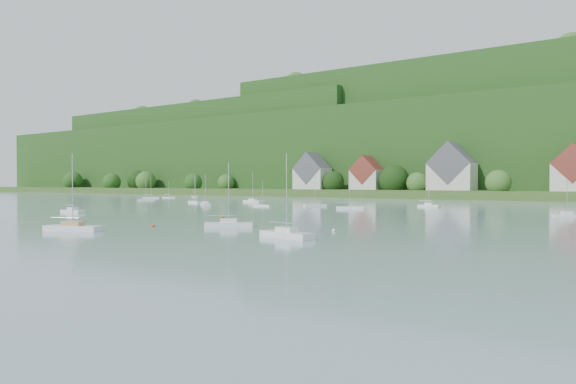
{
  "coord_description": "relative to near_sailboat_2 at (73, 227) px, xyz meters",
  "views": [
    {
      "loc": [
        62.03,
        -4.92,
        5.68
      ],
      "look_at": [
        8.0,
        75.0,
        4.0
      ],
      "focal_mm": 32.29,
      "sensor_mm": 36.0,
      "label": 1
    }
  ],
  "objects": [
    {
      "name": "far_shore_strip",
      "position": [
        -6.97,
        168.75,
        1.03
      ],
      "size": [
        600.0,
        60.0,
        3.0
      ],
      "primitive_type": "cube",
      "color": "#345821",
      "rests_on": "ground"
    },
    {
      "name": "forested_ridge",
      "position": [
        -6.57,
        237.32,
        22.42
      ],
      "size": [
        620.0,
        181.22,
        69.89
      ],
      "color": "#1D3F14",
      "rests_on": "ground"
    },
    {
      "name": "village_building_0",
      "position": [
        -61.97,
        155.75,
        9.04
      ],
      "size": [
        14.0,
        10.4,
        16.0
      ],
      "color": "silver",
      "rests_on": "far_shore_strip"
    },
    {
      "name": "village_building_1",
      "position": [
        -36.97,
        157.75,
        8.28
      ],
      "size": [
        12.0,
        9.36,
        14.0
      ],
      "color": "silver",
      "rests_on": "far_shore_strip"
    },
    {
      "name": "village_building_2",
      "position": [
        -1.97,
        156.75,
        9.8
      ],
      "size": [
        16.0,
        11.44,
        18.0
      ],
      "color": "silver",
      "rests_on": "far_shore_strip"
    },
    {
      "name": "village_building_3",
      "position": [
        38.03,
        154.75,
        8.96
      ],
      "size": [
        13.0,
        10.4,
        15.5
      ],
      "color": "silver",
      "rests_on": "far_shore_strip"
    },
    {
      "name": "near_sailboat_2",
      "position": [
        0.0,
        0.0,
        0.0
      ],
      "size": [
        7.02,
        4.17,
        9.17
      ],
      "rotation": [
        0.0,
        0.0,
        0.36
      ],
      "color": "white",
      "rests_on": "ground"
    },
    {
      "name": "near_sailboat_3",
      "position": [
        11.45,
        14.68,
        -0.03
      ],
      "size": [
        5.86,
        5.13,
        8.25
      ],
      "rotation": [
        0.0,
        0.0,
        0.67
      ],
      "color": "white",
      "rests_on": "ground"
    },
    {
      "name": "near_sailboat_4",
      "position": [
        25.12,
        7.86,
        -0.01
      ],
      "size": [
        6.7,
        3.13,
        8.73
      ],
      "rotation": [
        0.0,
        0.0,
        -0.21
      ],
      "color": "white",
      "rests_on": "ground"
    },
    {
      "name": "near_sailboat_6",
      "position": [
        -33.75,
        22.16,
        -0.04
      ],
      "size": [
        5.7,
        1.6,
        7.69
      ],
      "rotation": [
        0.0,
        0.0,
        -0.0
      ],
      "color": "white",
      "rests_on": "ground"
    },
    {
      "name": "mooring_buoy_1",
      "position": [
        -5.2,
        1.25,
        -0.47
      ],
      "size": [
        0.43,
        0.43,
        0.43
      ],
      "primitive_type": "sphere",
      "color": "white",
      "rests_on": "ground"
    },
    {
      "name": "mooring_buoy_2",
      "position": [
        3.4,
        9.21,
        -0.47
      ],
      "size": [
        0.38,
        0.38,
        0.38
      ],
      "primitive_type": "sphere",
      "color": "red",
      "rests_on": "ground"
    },
    {
      "name": "mooring_buoy_3",
      "position": [
        -0.27,
        26.85,
        -0.47
      ],
      "size": [
        0.43,
        0.43,
        0.43
      ],
      "primitive_type": "sphere",
      "color": "red",
      "rests_on": "ground"
    },
    {
      "name": "mooring_buoy_4",
      "position": [
        25.62,
        16.95,
        -0.47
      ],
      "size": [
        0.45,
        0.45,
        0.45
      ],
      "primitive_type": "sphere",
      "color": "white",
      "rests_on": "ground"
    },
    {
      "name": "far_sailboat_cluster",
      "position": [
        -8.56,
        83.96,
        -0.1
      ],
      "size": [
        195.02,
        57.09,
        8.71
      ],
      "color": "white",
      "rests_on": "ground"
    }
  ]
}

